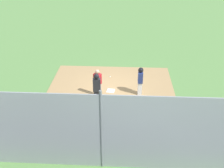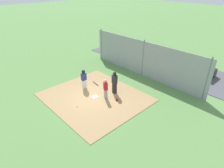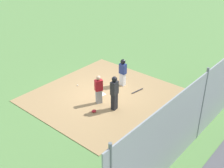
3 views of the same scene
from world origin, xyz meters
The scene contains 10 objects.
ground_plane centered at (0.00, 0.00, 0.00)m, with size 140.00×140.00×0.00m, color #5B8947.
dirt_infield centered at (0.00, 0.00, 0.01)m, with size 7.20×6.40×0.03m, color #A88456.
home_plate centered at (0.00, 0.00, 0.04)m, with size 0.44×0.44×0.02m, color white.
catcher centered at (-0.68, -0.51, 0.83)m, with size 0.46×0.41×1.56m.
umpire centered at (-0.61, -1.49, 0.99)m, with size 0.40×0.29×1.81m.
runner centered at (1.62, -0.23, 0.94)m, with size 0.28×0.38×1.61m.
baseball_bat centered at (1.56, -1.33, 0.06)m, with size 0.06×0.06×0.84m, color black.
catcher_mask centered at (-1.48, -0.90, 0.09)m, with size 0.24×0.20×0.12m, color #B21923.
baseball centered at (-0.14, 1.66, 0.07)m, with size 0.07×0.07×0.07m, color white.
backstop_fence centered at (0.00, -5.62, 1.60)m, with size 12.00×0.10×3.35m.
Camera 3 is at (-9.84, -9.20, 7.97)m, focal length 45.95 mm.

